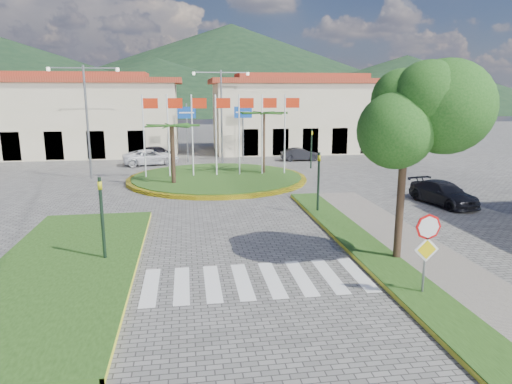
{
  "coord_description": "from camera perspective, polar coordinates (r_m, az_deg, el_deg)",
  "views": [
    {
      "loc": [
        -2.1,
        -10.06,
        6.14
      ],
      "look_at": [
        0.66,
        8.0,
        2.14
      ],
      "focal_mm": 32.0,
      "sensor_mm": 36.0,
      "label": 1
    }
  ],
  "objects": [
    {
      "name": "traffic_light_left",
      "position": [
        17.37,
        -18.72,
        -2.31
      ],
      "size": [
        0.15,
        0.18,
        3.2
      ],
      "color": "black",
      "rests_on": "ground"
    },
    {
      "name": "white_van",
      "position": [
        40.55,
        -12.99,
        4.27
      ],
      "size": [
        5.08,
        3.08,
        1.32
      ],
      "primitive_type": "imported",
      "rotation": [
        0.0,
        0.0,
        1.77
      ],
      "color": "white",
      "rests_on": "ground"
    },
    {
      "name": "traffic_light_far",
      "position": [
        37.69,
        6.94,
        5.86
      ],
      "size": [
        0.18,
        0.15,
        3.2
      ],
      "color": "black",
      "rests_on": "ground"
    },
    {
      "name": "hill_near_back",
      "position": [
        140.3,
        -12.23,
        12.84
      ],
      "size": [
        110.0,
        110.0,
        16.0
      ],
      "primitive_type": "cone",
      "color": "black",
      "rests_on": "ground"
    },
    {
      "name": "building_right",
      "position": [
        49.61,
        5.51,
        9.71
      ],
      "size": [
        19.08,
        9.54,
        8.05
      ],
      "color": "beige",
      "rests_on": "ground"
    },
    {
      "name": "deciduous_tree",
      "position": [
        16.9,
        18.24,
        8.46
      ],
      "size": [
        3.6,
        3.6,
        6.8
      ],
      "color": "black",
      "rests_on": "ground"
    },
    {
      "name": "traffic_light_right",
      "position": [
        23.41,
        7.83,
        1.9
      ],
      "size": [
        0.15,
        0.18,
        3.2
      ],
      "color": "black",
      "rests_on": "ground"
    },
    {
      "name": "car_dark_b",
      "position": [
        42.11,
        5.55,
        4.71
      ],
      "size": [
        3.54,
        1.28,
        1.16
      ],
      "primitive_type": "imported",
      "rotation": [
        0.0,
        0.0,
        1.56
      ],
      "color": "black",
      "rests_on": "ground"
    },
    {
      "name": "stop_sign",
      "position": [
        14.58,
        20.58,
        -5.83
      ],
      "size": [
        0.8,
        0.11,
        2.65
      ],
      "color": "slate",
      "rests_on": "ground"
    },
    {
      "name": "building_left",
      "position": [
        49.57,
        -22.86,
        8.81
      ],
      "size": [
        23.32,
        9.54,
        8.05
      ],
      "color": "beige",
      "rests_on": "ground"
    },
    {
      "name": "street_lamp_west",
      "position": [
        34.8,
        -20.38,
        8.88
      ],
      "size": [
        4.8,
        0.16,
        8.0
      ],
      "color": "slate",
      "rests_on": "ground"
    },
    {
      "name": "hill_far_east",
      "position": [
        162.02,
        18.19,
        12.77
      ],
      "size": [
        120.0,
        120.0,
        18.0
      ],
      "primitive_type": "cone",
      "color": "black",
      "rests_on": "ground"
    },
    {
      "name": "street_lamp_centre",
      "position": [
        40.22,
        -4.34,
        9.97
      ],
      "size": [
        4.8,
        0.16,
        8.0
      ],
      "color": "slate",
      "rests_on": "ground"
    },
    {
      "name": "car_dark_a",
      "position": [
        44.09,
        -12.21,
        4.9
      ],
      "size": [
        4.04,
        2.85,
        1.28
      ],
      "primitive_type": "imported",
      "rotation": [
        0.0,
        0.0,
        1.97
      ],
      "color": "black",
      "rests_on": "ground"
    },
    {
      "name": "car_side_right",
      "position": [
        27.48,
        22.39,
        -0.15
      ],
      "size": [
        2.64,
        4.66,
        1.27
      ],
      "primitive_type": "imported",
      "rotation": [
        0.0,
        0.0,
        0.21
      ],
      "color": "black",
      "rests_on": "ground"
    },
    {
      "name": "direction_sign_east",
      "position": [
        41.43,
        -1.63,
        8.73
      ],
      "size": [
        1.6,
        0.14,
        5.2
      ],
      "color": "slate",
      "rests_on": "ground"
    },
    {
      "name": "crosswalk",
      "position": [
        15.49,
        -0.2,
        -10.99
      ],
      "size": [
        8.0,
        3.0,
        0.01
      ],
      "primitive_type": "cube",
      "color": "silver",
      "rests_on": "ground"
    },
    {
      "name": "direction_sign_west",
      "position": [
        41.12,
        -8.64,
        8.57
      ],
      "size": [
        1.6,
        0.14,
        5.2
      ],
      "color": "slate",
      "rests_on": "ground"
    },
    {
      "name": "ground",
      "position": [
        11.98,
        2.79,
        -18.52
      ],
      "size": [
        160.0,
        160.0,
        0.0
      ],
      "primitive_type": "plane",
      "color": "#5C5957",
      "rests_on": "ground"
    },
    {
      "name": "hill_far_mid",
      "position": [
        171.15,
        -3.06,
        15.3
      ],
      "size": [
        180.0,
        180.0,
        30.0
      ],
      "primitive_type": "cone",
      "color": "black",
      "rests_on": "ground"
    },
    {
      "name": "median_left",
      "position": [
        17.72,
        -22.77,
        -8.62
      ],
      "size": [
        5.0,
        14.0,
        0.18
      ],
      "primitive_type": "cube",
      "color": "#214212",
      "rests_on": "ground"
    },
    {
      "name": "verge_right",
      "position": [
        15.16,
        19.68,
        -11.94
      ],
      "size": [
        1.6,
        28.0,
        0.18
      ],
      "primitive_type": "cube",
      "color": "#214212",
      "rests_on": "ground"
    },
    {
      "name": "roundabout_island",
      "position": [
        32.68,
        -4.86,
        1.79
      ],
      "size": [
        12.7,
        12.7,
        6.0
      ],
      "color": "yellow",
      "rests_on": "ground"
    },
    {
      "name": "hill_far_west",
      "position": [
        159.19,
        -28.86,
        12.62
      ],
      "size": [
        140.0,
        140.0,
        22.0
      ],
      "primitive_type": "cone",
      "color": "black",
      "rests_on": "ground"
    },
    {
      "name": "sidewalk_right",
      "position": [
        15.75,
        23.61,
        -11.4
      ],
      "size": [
        4.0,
        28.0,
        0.15
      ],
      "primitive_type": "cube",
      "color": "gray",
      "rests_on": "ground"
    }
  ]
}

